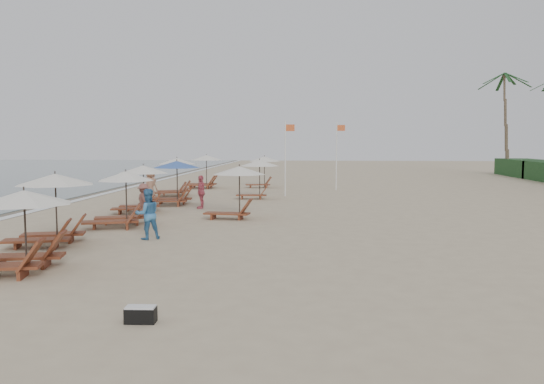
# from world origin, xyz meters

# --- Properties ---
(ground) EXTENTS (160.00, 160.00, 0.00)m
(ground) POSITION_xyz_m (0.00, 0.00, 0.00)
(ground) COLOR tan
(ground) RESTS_ON ground
(wet_sand_band) EXTENTS (3.20, 140.00, 0.01)m
(wet_sand_band) POSITION_xyz_m (-12.50, 10.00, 0.00)
(wet_sand_band) COLOR #6B5E4C
(wet_sand_band) RESTS_ON ground
(foam_line) EXTENTS (0.50, 140.00, 0.02)m
(foam_line) POSITION_xyz_m (-11.20, 10.00, 0.01)
(foam_line) COLOR white
(foam_line) RESTS_ON ground
(lounger_station_0) EXTENTS (2.73, 2.34, 2.06)m
(lounger_station_0) POSITION_xyz_m (-5.42, -3.75, 1.03)
(lounger_station_0) COLOR brown
(lounger_station_0) RESTS_ON ground
(lounger_station_1) EXTENTS (2.71, 2.42, 2.26)m
(lounger_station_1) POSITION_xyz_m (-6.31, -0.22, 1.18)
(lounger_station_1) COLOR brown
(lounger_station_1) RESTS_ON ground
(lounger_station_2) EXTENTS (2.66, 2.54, 2.13)m
(lounger_station_2) POSITION_xyz_m (-5.47, 3.66, 1.00)
(lounger_station_2) COLOR brown
(lounger_station_2) RESTS_ON ground
(lounger_station_3) EXTENTS (2.58, 2.31, 2.18)m
(lounger_station_3) POSITION_xyz_m (-6.04, 7.81, 1.15)
(lounger_station_3) COLOR brown
(lounger_station_3) RESTS_ON ground
(lounger_station_4) EXTENTS (2.75, 2.42, 2.28)m
(lounger_station_4) POSITION_xyz_m (-5.31, 10.95, 1.15)
(lounger_station_4) COLOR brown
(lounger_station_4) RESTS_ON ground
(lounger_station_5) EXTENTS (2.63, 2.38, 2.28)m
(lounger_station_5) POSITION_xyz_m (-6.49, 15.67, 1.14)
(lounger_station_5) COLOR brown
(lounger_station_5) RESTS_ON ground
(lounger_station_6) EXTENTS (2.63, 2.26, 2.34)m
(lounger_station_6) POSITION_xyz_m (-5.83, 21.26, 1.13)
(lounger_station_6) COLOR brown
(lounger_station_6) RESTS_ON ground
(inland_station_0) EXTENTS (2.66, 2.24, 2.22)m
(inland_station_0) POSITION_xyz_m (-1.39, 6.16, 1.40)
(inland_station_0) COLOR brown
(inland_station_0) RESTS_ON ground
(inland_station_1) EXTENTS (2.50, 2.24, 2.22)m
(inland_station_1) POSITION_xyz_m (-1.30, 14.41, 1.49)
(inland_station_1) COLOR brown
(inland_station_1) RESTS_ON ground
(inland_station_2) EXTENTS (2.53, 2.24, 2.22)m
(inland_station_2) POSITION_xyz_m (-1.72, 22.13, 1.49)
(inland_station_2) COLOR brown
(inland_station_2) RESTS_ON ground
(beachgoer_mid_a) EXTENTS (1.04, 0.98, 1.70)m
(beachgoer_mid_a) POSITION_xyz_m (-3.57, 1.06, 0.85)
(beachgoer_mid_a) COLOR teal
(beachgoer_mid_a) RESTS_ON ground
(beachgoer_mid_b) EXTENTS (1.01, 1.10, 1.49)m
(beachgoer_mid_b) POSITION_xyz_m (-5.29, 6.07, 0.75)
(beachgoer_mid_b) COLOR brown
(beachgoer_mid_b) RESTS_ON ground
(beachgoer_far_a) EXTENTS (0.41, 0.96, 1.63)m
(beachgoer_far_a) POSITION_xyz_m (-3.54, 9.60, 0.82)
(beachgoer_far_a) COLOR #C24D5E
(beachgoer_far_a) RESTS_ON ground
(beachgoer_far_b) EXTENTS (0.86, 1.04, 1.82)m
(beachgoer_far_b) POSITION_xyz_m (-6.99, 12.63, 0.91)
(beachgoer_far_b) COLOR tan
(beachgoer_far_b) RESTS_ON ground
(duffel_bag) EXTENTS (0.56, 0.29, 0.30)m
(duffel_bag) POSITION_xyz_m (-1.12, -7.29, 0.15)
(duffel_bag) COLOR black
(duffel_bag) RESTS_ON ground
(flag_pole_near) EXTENTS (0.60, 0.08, 4.50)m
(flag_pole_near) POSITION_xyz_m (0.27, 16.12, 2.49)
(flag_pole_near) COLOR silver
(flag_pole_near) RESTS_ON ground
(flag_pole_far) EXTENTS (0.60, 0.08, 4.60)m
(flag_pole_far) POSITION_xyz_m (3.50, 20.47, 2.54)
(flag_pole_far) COLOR silver
(flag_pole_far) RESTS_ON ground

